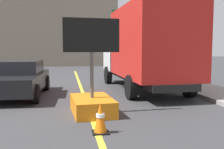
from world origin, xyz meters
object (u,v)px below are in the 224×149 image
(arrow_board_trailer, at_px, (92,97))
(traffic_cone_mid_lane, at_px, (100,118))
(box_truck, at_px, (145,48))
(highway_guide_sign, at_px, (136,28))
(pickup_car, at_px, (18,78))

(arrow_board_trailer, height_order, traffic_cone_mid_lane, arrow_board_trailer)
(box_truck, xyz_separation_m, highway_guide_sign, (1.96, 9.08, 1.53))
(highway_guide_sign, distance_m, traffic_cone_mid_lane, 15.65)
(pickup_car, bearing_deg, arrow_board_trailer, -51.34)
(arrow_board_trailer, distance_m, traffic_cone_mid_lane, 1.84)
(arrow_board_trailer, bearing_deg, highway_guide_sign, 70.04)
(highway_guide_sign, bearing_deg, pickup_car, -127.04)
(pickup_car, bearing_deg, highway_guide_sign, 52.96)
(arrow_board_trailer, xyz_separation_m, highway_guide_sign, (4.65, 12.80, 2.94))
(pickup_car, relative_size, traffic_cone_mid_lane, 6.49)
(arrow_board_trailer, bearing_deg, box_truck, 54.12)
(box_truck, relative_size, pickup_car, 1.59)
(highway_guide_sign, bearing_deg, arrow_board_trailer, -109.96)
(highway_guide_sign, relative_size, traffic_cone_mid_lane, 7.19)
(box_truck, height_order, pickup_car, box_truck)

